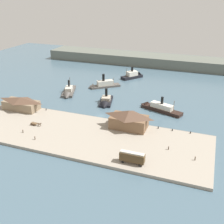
# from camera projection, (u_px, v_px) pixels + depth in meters

# --- Properties ---
(ground_plane) EXTENTS (320.00, 320.00, 0.00)m
(ground_plane) POSITION_uv_depth(u_px,v_px,m) (101.00, 116.00, 138.60)
(ground_plane) COLOR #476070
(quay_promenade) EXTENTS (110.00, 36.00, 1.20)m
(quay_promenade) POSITION_uv_depth(u_px,v_px,m) (81.00, 135.00, 119.55)
(quay_promenade) COLOR #9E9384
(quay_promenade) RESTS_ON ground
(seawall_edge) EXTENTS (110.00, 0.80, 1.00)m
(seawall_edge) POSITION_uv_depth(u_px,v_px,m) (98.00, 118.00, 135.32)
(seawall_edge) COLOR gray
(seawall_edge) RESTS_ON ground
(ferry_shed_central_terminal) EXTENTS (18.74, 8.59, 6.59)m
(ferry_shed_central_terminal) POSITION_uv_depth(u_px,v_px,m) (21.00, 103.00, 142.35)
(ferry_shed_central_terminal) COLOR #847056
(ferry_shed_central_terminal) RESTS_ON quay_promenade
(ferry_shed_east_terminal) EXTENTS (16.53, 9.76, 8.42)m
(ferry_shed_east_terminal) POSITION_uv_depth(u_px,v_px,m) (129.00, 119.00, 122.87)
(ferry_shed_east_terminal) COLOR brown
(ferry_shed_east_terminal) RESTS_ON quay_promenade
(street_tram) EXTENTS (9.13, 2.57, 4.51)m
(street_tram) POSITION_uv_depth(u_px,v_px,m) (132.00, 157.00, 98.22)
(street_tram) COLOR #4C381E
(street_tram) RESTS_ON quay_promenade
(horse_cart) EXTENTS (5.70, 1.58, 1.87)m
(horse_cart) POSITION_uv_depth(u_px,v_px,m) (36.00, 124.00, 126.21)
(horse_cart) COLOR brown
(horse_cart) RESTS_ON quay_promenade
(pedestrian_at_waters_edge) EXTENTS (0.39, 0.39, 1.56)m
(pedestrian_at_waters_edge) POSITION_uv_depth(u_px,v_px,m) (23.00, 131.00, 119.97)
(pedestrian_at_waters_edge) COLOR #4C3D33
(pedestrian_at_waters_edge) RESTS_ON quay_promenade
(pedestrian_near_cart) EXTENTS (0.42, 0.42, 1.71)m
(pedestrian_near_cart) POSITION_uv_depth(u_px,v_px,m) (195.00, 158.00, 100.64)
(pedestrian_near_cart) COLOR #6B5B4C
(pedestrian_near_cart) RESTS_ON quay_promenade
(pedestrian_walking_west) EXTENTS (0.43, 0.43, 1.73)m
(pedestrian_walking_west) POSITION_uv_depth(u_px,v_px,m) (35.00, 138.00, 114.39)
(pedestrian_walking_west) COLOR #6B5B4C
(pedestrian_walking_west) RESTS_ON quay_promenade
(pedestrian_walking_east) EXTENTS (0.39, 0.39, 1.59)m
(pedestrian_walking_east) POSITION_uv_depth(u_px,v_px,m) (169.00, 148.00, 107.30)
(pedestrian_walking_east) COLOR #4C3D33
(pedestrian_walking_east) RESTS_ON quay_promenade
(mooring_post_center_west) EXTENTS (0.44, 0.44, 0.90)m
(mooring_post_center_west) POSITION_uv_depth(u_px,v_px,m) (191.00, 132.00, 119.47)
(mooring_post_center_west) COLOR black
(mooring_post_center_west) RESTS_ON quay_promenade
(mooring_post_east) EXTENTS (0.44, 0.44, 0.90)m
(mooring_post_east) POSITION_uv_depth(u_px,v_px,m) (172.00, 130.00, 121.56)
(mooring_post_east) COLOR black
(mooring_post_east) RESTS_ON quay_promenade
(mooring_post_west) EXTENTS (0.44, 0.44, 0.90)m
(mooring_post_west) POSITION_uv_depth(u_px,v_px,m) (158.00, 128.00, 123.69)
(mooring_post_west) COLOR black
(mooring_post_west) RESTS_ON quay_promenade
(mooring_post_center_east) EXTENTS (0.44, 0.44, 0.90)m
(mooring_post_center_east) POSITION_uv_depth(u_px,v_px,m) (46.00, 109.00, 142.16)
(mooring_post_center_east) COLOR black
(mooring_post_center_east) RESTS_ON quay_promenade
(ferry_approaching_east) EXTENTS (24.46, 12.26, 9.33)m
(ferry_approaching_east) POSITION_uv_depth(u_px,v_px,m) (158.00, 108.00, 144.63)
(ferry_approaching_east) COLOR black
(ferry_approaching_east) RESTS_ON ground
(ferry_mid_harbor) EXTENTS (19.70, 17.28, 10.58)m
(ferry_mid_harbor) POSITION_uv_depth(u_px,v_px,m) (102.00, 85.00, 178.46)
(ferry_mid_harbor) COLOR #514C47
(ferry_mid_harbor) RESTS_ON ground
(ferry_moored_west) EXTENTS (14.50, 17.12, 9.85)m
(ferry_moored_west) POSITION_uv_depth(u_px,v_px,m) (134.00, 75.00, 197.56)
(ferry_moored_west) COLOR black
(ferry_moored_west) RESTS_ON ground
(ferry_outer_harbor) EXTENTS (12.89, 21.63, 10.30)m
(ferry_outer_harbor) POSITION_uv_depth(u_px,v_px,m) (68.00, 93.00, 166.79)
(ferry_outer_harbor) COLOR #514C47
(ferry_outer_harbor) RESTS_ON ground
(ferry_moored_east) EXTENTS (10.12, 18.16, 10.11)m
(ferry_moored_east) POSITION_uv_depth(u_px,v_px,m) (106.00, 102.00, 152.70)
(ferry_moored_east) COLOR black
(ferry_moored_east) RESTS_ON ground
(far_headland) EXTENTS (180.00, 24.00, 8.00)m
(far_headland) POSITION_uv_depth(u_px,v_px,m) (151.00, 60.00, 230.99)
(far_headland) COLOR #60665B
(far_headland) RESTS_ON ground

